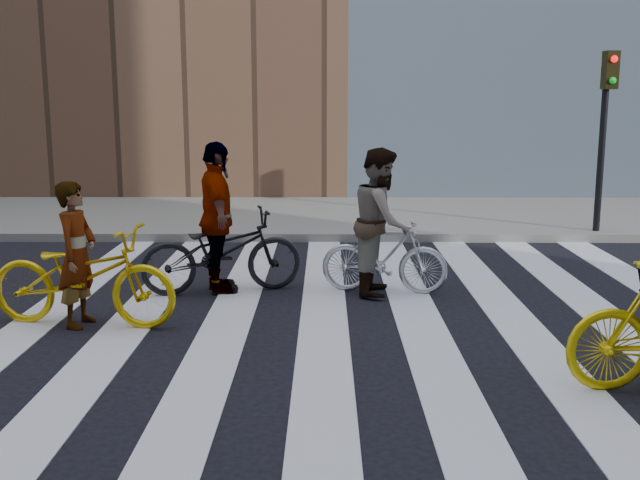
{
  "coord_description": "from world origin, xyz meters",
  "views": [
    {
      "loc": [
        -0.53,
        -8.04,
        2.53
      ],
      "look_at": [
        -0.59,
        0.3,
        0.94
      ],
      "focal_mm": 42.0,
      "sensor_mm": 36.0,
      "label": 1
    }
  ],
  "objects_px": {
    "traffic_signal": "(606,112)",
    "bike_dark_rear": "(222,251)",
    "bike_yellow_left": "(83,276)",
    "rider_mid": "(381,221)",
    "rider_left": "(77,254)",
    "rider_rear": "(217,218)",
    "bike_silver_mid": "(384,256)"
  },
  "relations": [
    {
      "from": "bike_dark_rear",
      "to": "rider_left",
      "type": "distance_m",
      "value": 2.05
    },
    {
      "from": "rider_rear",
      "to": "traffic_signal",
      "type": "bearing_deg",
      "value": -74.66
    },
    {
      "from": "traffic_signal",
      "to": "rider_mid",
      "type": "height_order",
      "value": "traffic_signal"
    },
    {
      "from": "bike_silver_mid",
      "to": "rider_left",
      "type": "xyz_separation_m",
      "value": [
        -3.54,
        -1.46,
        0.32
      ]
    },
    {
      "from": "bike_yellow_left",
      "to": "rider_left",
      "type": "height_order",
      "value": "rider_left"
    },
    {
      "from": "bike_yellow_left",
      "to": "rider_mid",
      "type": "relative_size",
      "value": 1.14
    },
    {
      "from": "rider_left",
      "to": "rider_mid",
      "type": "distance_m",
      "value": 3.78
    },
    {
      "from": "bike_yellow_left",
      "to": "bike_dark_rear",
      "type": "distance_m",
      "value": 2.0
    },
    {
      "from": "traffic_signal",
      "to": "bike_yellow_left",
      "type": "xyz_separation_m",
      "value": [
        -7.65,
        -5.25,
        -1.71
      ]
    },
    {
      "from": "bike_dark_rear",
      "to": "bike_yellow_left",
      "type": "bearing_deg",
      "value": 121.76
    },
    {
      "from": "bike_yellow_left",
      "to": "bike_dark_rear",
      "type": "bearing_deg",
      "value": -34.04
    },
    {
      "from": "traffic_signal",
      "to": "rider_mid",
      "type": "relative_size",
      "value": 1.74
    },
    {
      "from": "traffic_signal",
      "to": "bike_dark_rear",
      "type": "xyz_separation_m",
      "value": [
        -6.29,
        -3.79,
        -1.73
      ]
    },
    {
      "from": "bike_yellow_left",
      "to": "bike_silver_mid",
      "type": "distance_m",
      "value": 3.78
    },
    {
      "from": "bike_yellow_left",
      "to": "rider_mid",
      "type": "xyz_separation_m",
      "value": [
        3.44,
        1.46,
        0.38
      ]
    },
    {
      "from": "bike_yellow_left",
      "to": "rider_rear",
      "type": "height_order",
      "value": "rider_rear"
    },
    {
      "from": "traffic_signal",
      "to": "bike_dark_rear",
      "type": "bearing_deg",
      "value": -148.95
    },
    {
      "from": "bike_dark_rear",
      "to": "rider_rear",
      "type": "xyz_separation_m",
      "value": [
        -0.05,
        0.0,
        0.44
      ]
    },
    {
      "from": "bike_silver_mid",
      "to": "rider_mid",
      "type": "xyz_separation_m",
      "value": [
        -0.05,
        0.0,
        0.46
      ]
    },
    {
      "from": "bike_dark_rear",
      "to": "traffic_signal",
      "type": "bearing_deg",
      "value": -74.46
    },
    {
      "from": "bike_silver_mid",
      "to": "bike_dark_rear",
      "type": "xyz_separation_m",
      "value": [
        -2.13,
        0.01,
        0.06
      ]
    },
    {
      "from": "rider_left",
      "to": "rider_mid",
      "type": "height_order",
      "value": "rider_mid"
    },
    {
      "from": "rider_mid",
      "to": "rider_rear",
      "type": "height_order",
      "value": "rider_rear"
    },
    {
      "from": "rider_left",
      "to": "rider_mid",
      "type": "bearing_deg",
      "value": -58.59
    },
    {
      "from": "rider_rear",
      "to": "rider_mid",
      "type": "bearing_deg",
      "value": -105.72
    },
    {
      "from": "traffic_signal",
      "to": "bike_silver_mid",
      "type": "relative_size",
      "value": 2.01
    },
    {
      "from": "bike_yellow_left",
      "to": "bike_dark_rear",
      "type": "relative_size",
      "value": 1.03
    },
    {
      "from": "rider_mid",
      "to": "traffic_signal",
      "type": "bearing_deg",
      "value": -38.14
    },
    {
      "from": "traffic_signal",
      "to": "rider_rear",
      "type": "bearing_deg",
      "value": -149.15
    },
    {
      "from": "traffic_signal",
      "to": "rider_left",
      "type": "height_order",
      "value": "traffic_signal"
    },
    {
      "from": "rider_left",
      "to": "traffic_signal",
      "type": "bearing_deg",
      "value": -46.98
    },
    {
      "from": "bike_dark_rear",
      "to": "rider_mid",
      "type": "bearing_deg",
      "value": -105.73
    }
  ]
}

